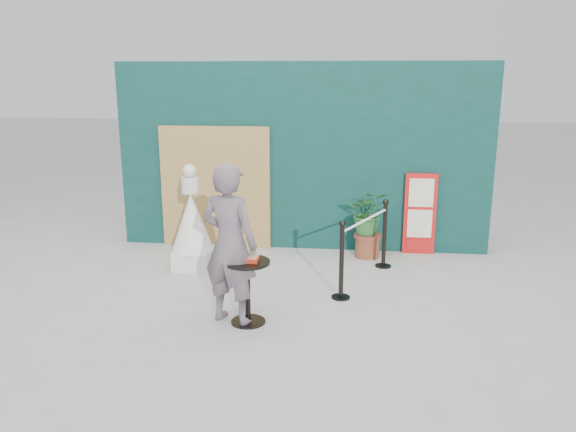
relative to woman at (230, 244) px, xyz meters
The scene contains 10 objects.
ground 1.08m from the woman, ahead, with size 60.00×60.00×0.00m, color #ADAAA5.
back_wall 3.16m from the woman, 80.19° to the left, with size 6.00×0.30×3.00m, color #0B322D.
bamboo_fence 2.99m from the woman, 106.92° to the left, with size 1.80×0.08×2.00m, color tan.
woman is the anchor object (origin of this frame).
menu_board 3.77m from the woman, 49.76° to the left, with size 0.50×0.07×1.30m.
statue 2.03m from the woman, 118.65° to the left, with size 0.61×0.61×1.56m.
cafe_table 0.48m from the woman, ahead, with size 0.52×0.52×0.75m.
food_basket 0.25m from the woman, ahead, with size 0.26×0.19×0.11m.
planter 3.07m from the woman, 58.08° to the left, with size 0.63×0.54×1.07m.
stanchion_barrier 2.20m from the woman, 44.02° to the left, with size 0.84×1.54×1.03m.
Camera 1 is at (0.83, -5.86, 2.79)m, focal length 35.00 mm.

